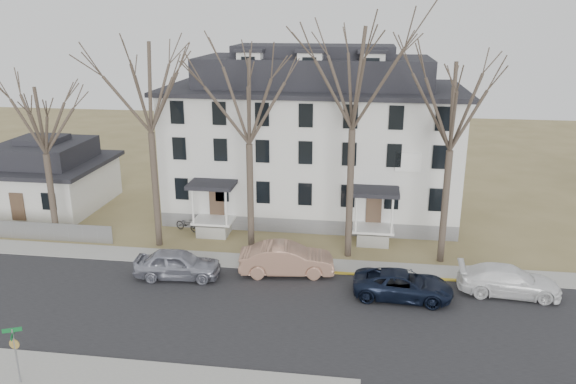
# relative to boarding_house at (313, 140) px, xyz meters

# --- Properties ---
(ground) EXTENTS (120.00, 120.00, 0.00)m
(ground) POSITION_rel_boarding_house_xyz_m (2.00, -17.95, -5.38)
(ground) COLOR olive
(ground) RESTS_ON ground
(main_road) EXTENTS (120.00, 10.00, 0.04)m
(main_road) POSITION_rel_boarding_house_xyz_m (2.00, -15.95, -5.38)
(main_road) COLOR #27272A
(main_road) RESTS_ON ground
(far_sidewalk) EXTENTS (120.00, 2.00, 0.08)m
(far_sidewalk) POSITION_rel_boarding_house_xyz_m (2.00, -9.95, -5.38)
(far_sidewalk) COLOR #A09F97
(far_sidewalk) RESTS_ON ground
(yellow_curb) EXTENTS (14.00, 0.25, 0.06)m
(yellow_curb) POSITION_rel_boarding_house_xyz_m (7.00, -10.85, -5.38)
(yellow_curb) COLOR gold
(yellow_curb) RESTS_ON ground
(boarding_house) EXTENTS (20.80, 12.36, 12.05)m
(boarding_house) POSITION_rel_boarding_house_xyz_m (0.00, 0.00, 0.00)
(boarding_house) COLOR slate
(boarding_house) RESTS_ON ground
(small_house) EXTENTS (8.70, 8.70, 5.00)m
(small_house) POSITION_rel_boarding_house_xyz_m (-20.00, -1.96, -3.13)
(small_house) COLOR silver
(small_house) RESTS_ON ground
(fence) EXTENTS (14.00, 0.06, 1.20)m
(fence) POSITION_rel_boarding_house_xyz_m (-19.00, -8.45, -5.38)
(fence) COLOR gray
(fence) RESTS_ON ground
(tree_far_left) EXTENTS (8.40, 8.40, 13.72)m
(tree_far_left) POSITION_rel_boarding_house_xyz_m (-9.00, -8.15, 4.96)
(tree_far_left) COLOR #473B31
(tree_far_left) RESTS_ON ground
(tree_mid_left) EXTENTS (7.80, 7.80, 12.74)m
(tree_mid_left) POSITION_rel_boarding_house_xyz_m (-3.00, -8.15, 4.22)
(tree_mid_left) COLOR #473B31
(tree_mid_left) RESTS_ON ground
(tree_center) EXTENTS (9.00, 9.00, 14.70)m
(tree_center) POSITION_rel_boarding_house_xyz_m (3.00, -8.15, 5.71)
(tree_center) COLOR #473B31
(tree_center) RESTS_ON ground
(tree_mid_right) EXTENTS (7.80, 7.80, 12.74)m
(tree_mid_right) POSITION_rel_boarding_house_xyz_m (8.50, -8.15, 4.22)
(tree_mid_right) COLOR #473B31
(tree_mid_right) RESTS_ON ground
(tree_bungalow) EXTENTS (6.60, 6.60, 10.78)m
(tree_bungalow) POSITION_rel_boarding_house_xyz_m (-16.00, -8.15, 2.74)
(tree_bungalow) COLOR #473B31
(tree_bungalow) RESTS_ON ground
(car_silver) EXTENTS (4.88, 2.27, 1.62)m
(car_silver) POSITION_rel_boarding_house_xyz_m (-6.26, -12.55, -4.57)
(car_silver) COLOR #9295A3
(car_silver) RESTS_ON ground
(car_tan) EXTENTS (5.49, 2.52, 1.74)m
(car_tan) POSITION_rel_boarding_house_xyz_m (-0.34, -11.22, -4.51)
(car_tan) COLOR #9C705A
(car_tan) RESTS_ON ground
(car_navy) EXTENTS (5.22, 2.63, 1.42)m
(car_navy) POSITION_rel_boarding_house_xyz_m (6.01, -13.16, -4.67)
(car_navy) COLOR black
(car_navy) RESTS_ON ground
(car_white) EXTENTS (5.30, 2.40, 1.51)m
(car_white) POSITION_rel_boarding_house_xyz_m (11.51, -11.98, -4.63)
(car_white) COLOR white
(car_white) RESTS_ON ground
(bicycle_left) EXTENTS (1.93, 1.22, 0.96)m
(bicycle_left) POSITION_rel_boarding_house_xyz_m (-7.94, -5.67, -4.90)
(bicycle_left) COLOR black
(bicycle_left) RESTS_ON ground
(street_sign) EXTENTS (0.72, 0.72, 2.52)m
(street_sign) POSITION_rel_boarding_house_xyz_m (-9.42, -22.52, -3.70)
(street_sign) COLOR gray
(street_sign) RESTS_ON ground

